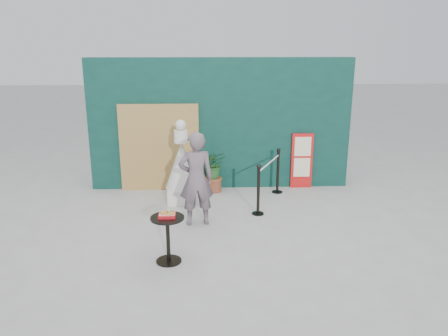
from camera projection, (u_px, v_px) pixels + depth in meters
ground at (227, 243)px, 7.47m from camera, size 60.00×60.00×0.00m
back_wall at (220, 124)px, 10.08m from camera, size 6.00×0.30×3.00m
bamboo_fence at (160, 148)px, 9.96m from camera, size 1.80×0.08×2.00m
woman at (196, 179)px, 8.04m from camera, size 0.70×0.52×1.77m
menu_board at (302, 161)px, 10.20m from camera, size 0.50×0.07×1.30m
statue at (182, 169)px, 9.23m from camera, size 0.70×0.70×1.79m
cafe_table at (168, 232)px, 6.71m from camera, size 0.52×0.52×0.75m
food_basket at (167, 215)px, 6.63m from camera, size 0.26×0.19×0.11m
planter at (214, 168)px, 9.94m from camera, size 0.57×0.49×0.96m
stanchion_barrier at (269, 181)px, 9.25m from camera, size 0.84×1.54×1.03m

